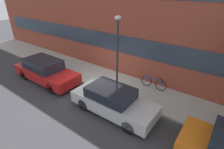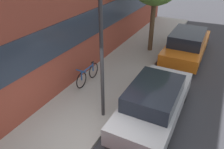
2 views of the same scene
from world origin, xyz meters
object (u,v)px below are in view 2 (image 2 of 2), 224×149
at_px(lamp_post, 101,40).
at_px(parked_car_orange, 187,44).
at_px(parked_car_silver, 154,101).
at_px(bicycle, 88,74).

bearing_deg(lamp_post, parked_car_orange, -13.13).
height_order(parked_car_silver, bicycle, parked_car_silver).
distance_m(parked_car_silver, bicycle, 3.05).
distance_m(parked_car_orange, bicycle, 5.54).
height_order(parked_car_orange, bicycle, parked_car_orange).
xyz_separation_m(parked_car_orange, lamp_post, (-6.15, 1.44, 2.03)).
bearing_deg(parked_car_orange, bicycle, 147.62).
bearing_deg(bicycle, lamp_post, 46.28).
distance_m(parked_car_silver, parked_car_orange, 5.38).
bearing_deg(bicycle, parked_car_orange, 147.93).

